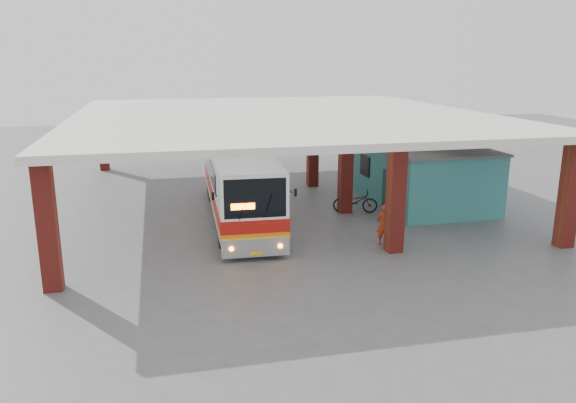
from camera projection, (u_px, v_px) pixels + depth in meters
The scene contains 8 objects.
ground at pixel (301, 234), 24.48m from camera, with size 90.00×90.00×0.00m, color #515154.
brick_columns at pixel (304, 163), 28.96m from camera, with size 20.10×21.60×4.35m.
canopy_roof at pixel (280, 115), 29.59m from camera, with size 21.00×23.00×0.30m, color silver.
shop_building at pixel (420, 173), 29.51m from camera, with size 5.20×8.20×3.11m.
coach_bus at pixel (239, 182), 26.47m from camera, with size 3.10×12.46×3.60m.
motorcycle at pixel (355, 201), 27.72m from camera, with size 0.77×2.20×1.15m, color black.
pedestrian at pixel (384, 225), 22.93m from camera, with size 0.61×0.40×1.68m, color red.
red_chair at pixel (349, 180), 33.39m from camera, with size 0.56×0.56×0.81m.
Camera 1 is at (-5.87, -22.61, 7.48)m, focal length 35.00 mm.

